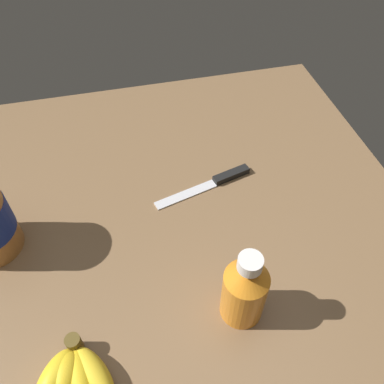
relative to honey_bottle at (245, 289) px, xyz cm
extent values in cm
cube|color=brown|center=(-17.38, -4.15, -7.91)|extent=(80.49, 77.90, 3.88)
ellipsoid|color=yellow|center=(4.06, -25.04, -4.15)|extent=(8.32, 7.12, 3.64)
ellipsoid|color=yellow|center=(3.98, -23.71, -4.14)|extent=(6.75, 5.18, 3.65)
ellipsoid|color=yellow|center=(4.65, -22.09, -4.28)|extent=(7.69, 4.22, 3.37)
ellipsoid|color=yellow|center=(4.46, -20.51, -4.31)|extent=(8.66, 6.55, 3.31)
cylinder|color=brown|center=(0.25, -22.62, -4.17)|extent=(2.00, 2.00, 3.00)
cylinder|color=orange|center=(0.00, 0.00, -1.59)|extent=(5.93, 5.93, 8.76)
cone|color=orange|center=(0.00, 0.00, 4.11)|extent=(5.93, 5.93, 2.63)
cylinder|color=white|center=(0.00, 0.00, 6.33)|extent=(3.08, 3.08, 1.81)
cube|color=silver|center=(-22.57, -2.71, -5.67)|extent=(4.65, 11.66, 0.50)
cube|color=black|center=(-24.91, 6.29, -5.37)|extent=(3.31, 7.18, 1.20)
camera|label=1|loc=(22.42, -12.44, 47.16)|focal=37.40mm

